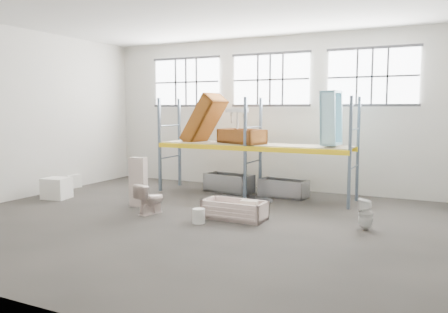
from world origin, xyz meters
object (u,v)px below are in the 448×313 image
Objects in this scene: toilet_beige at (150,199)px; rust_tub_flat at (242,136)px; bucket at (199,216)px; blue_tub_upright at (331,118)px; toilet_white at (366,214)px; cistern_tall at (138,182)px; bathtub_beige at (235,210)px; steel_tub_left at (229,183)px; carton_near at (57,188)px; steel_tub_right at (283,188)px.

toilet_beige is 0.51× the size of rust_tub_flat.
rust_tub_flat reaches higher than bucket.
rust_tub_flat is 1.01× the size of blue_tub_upright.
toilet_white is 0.46× the size of blue_tub_upright.
cistern_tall is 2.59m from bucket.
bucket is (-0.58, -0.75, -0.05)m from bathtub_beige.
cistern_tall reaches higher than steel_tub_left.
toilet_beige is at bearing -138.30° from blue_tub_upright.
toilet_beige is 3.69m from steel_tub_left.
toilet_beige reaches higher than carton_near.
toilet_beige reaches higher than steel_tub_right.
carton_near reaches higher than steel_tub_left.
rust_tub_flat reaches higher than toilet_beige.
steel_tub_right is 0.94× the size of rust_tub_flat.
bucket is at bearing -31.21° from cistern_tall.
steel_tub_right is (2.32, 3.62, -0.13)m from toilet_beige.
cistern_tall reaches higher than bathtub_beige.
toilet_beige is at bearing -166.87° from bathtub_beige.
blue_tub_upright reaches higher than steel_tub_right.
toilet_white reaches higher than bucket.
cistern_tall is 0.89× the size of blue_tub_upright.
cistern_tall is at bearing 178.41° from bathtub_beige.
steel_tub_right is at bearing -108.16° from toilet_beige.
rust_tub_flat reaches higher than toilet_white.
toilet_white is at bearing -44.26° from steel_tub_right.
rust_tub_flat reaches higher than carton_near.
toilet_white is at bearing -61.00° from blue_tub_upright.
toilet_white is 0.46× the size of rust_tub_flat.
toilet_beige is at bearing -5.79° from carton_near.
toilet_beige is (-2.15, -0.46, 0.16)m from bathtub_beige.
steel_tub_left is at bearing 118.77° from bathtub_beige.
toilet_white reaches higher than bathtub_beige.
bathtub_beige is 3.03m from toilet_white.
toilet_white is at bearing -8.47° from cistern_tall.
carton_near is (-3.64, 0.37, -0.08)m from toilet_beige.
steel_tub_right is (3.13, 3.02, -0.41)m from cistern_tall.
blue_tub_upright reaches higher than bucket.
bucket is (-0.74, -3.90, -0.09)m from steel_tub_right.
blue_tub_upright is at bearing 20.14° from cistern_tall.
toilet_beige is 1.04m from cistern_tall.
blue_tub_upright reaches higher than rust_tub_flat.
toilet_white is 2.05× the size of bucket.
rust_tub_flat is (1.06, 3.30, 1.43)m from toilet_beige.
bucket is (-3.58, -1.14, -0.18)m from toilet_white.
rust_tub_flat is at bearing 31.97° from carton_near.
toilet_beige is 3.66m from carton_near.
steel_tub_right is 2.59m from blue_tub_upright.
rust_tub_flat is (1.87, 2.71, 1.15)m from cistern_tall.
carton_near is (-5.79, -0.09, 0.08)m from bathtub_beige.
cistern_tall is (-2.96, 0.13, 0.45)m from bathtub_beige.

